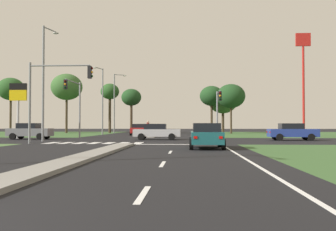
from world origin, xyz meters
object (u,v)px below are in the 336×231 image
at_px(traffic_signal_near_left, 52,88).
at_px(treeline_second, 67,87).
at_px(street_lamp_second, 44,77).
at_px(treeline_sixth, 212,96).
at_px(car_silver_fourth, 157,132).
at_px(car_blue_fifth, 292,132).
at_px(fuel_price_totem, 18,98).
at_px(car_maroon_near, 147,129).
at_px(traffic_signal_far_left, 75,98).
at_px(car_teal_second, 206,136).
at_px(treeline_fourth, 131,98).
at_px(pedestrian_at_median, 148,127).
at_px(treeline_seventh, 231,96).
at_px(fastfood_pole_sign, 303,62).
at_px(treeline_third, 110,92).
at_px(treeline_fifth, 223,101).
at_px(car_grey_sixth, 30,131).
at_px(traffic_signal_far_right, 218,105).
at_px(street_lamp_fourth, 115,100).
at_px(car_red_third, 139,129).
at_px(street_lamp_third, 102,97).
at_px(treeline_near, 11,89).

xyz_separation_m(traffic_signal_near_left, treeline_second, (-11.03, 37.03, 3.82)).
height_order(street_lamp_second, treeline_sixth, street_lamp_second).
xyz_separation_m(car_silver_fourth, car_blue_fifth, (12.69, -0.52, 0.02)).
bearing_deg(fuel_price_totem, car_silver_fourth, -8.15).
height_order(car_maroon_near, traffic_signal_far_left, traffic_signal_far_left).
relative_size(car_teal_second, treeline_fourth, 0.58).
bearing_deg(traffic_signal_near_left, pedestrian_at_median, 69.28).
relative_size(pedestrian_at_median, treeline_seventh, 0.22).
height_order(traffic_signal_far_left, street_lamp_second, street_lamp_second).
height_order(traffic_signal_near_left, fastfood_pole_sign, fastfood_pole_sign).
height_order(car_teal_second, car_silver_fourth, car_teal_second).
bearing_deg(traffic_signal_near_left, treeline_seventh, 62.94).
bearing_deg(street_lamp_second, pedestrian_at_median, 54.12).
relative_size(traffic_signal_far_left, treeline_fourth, 0.83).
relative_size(pedestrian_at_median, treeline_third, 0.20).
distance_m(car_teal_second, fastfood_pole_sign, 28.80).
distance_m(treeline_fourth, treeline_seventh, 16.45).
bearing_deg(treeline_seventh, treeline_fifth, 97.91).
relative_size(car_teal_second, treeline_fifth, 0.55).
xyz_separation_m(car_grey_sixth, pedestrian_at_median, (11.10, 6.44, 0.39)).
relative_size(traffic_signal_near_left, treeline_fourth, 0.83).
bearing_deg(treeline_seventh, car_teal_second, -98.65).
relative_size(treeline_fourth, treeline_sixth, 0.90).
bearing_deg(traffic_signal_far_right, car_maroon_near, 113.26).
bearing_deg(street_lamp_fourth, traffic_signal_far_left, -89.07).
relative_size(car_maroon_near, traffic_signal_near_left, 0.74).
bearing_deg(street_lamp_second, car_red_third, 73.48).
bearing_deg(street_lamp_third, street_lamp_second, -89.75).
distance_m(traffic_signal_far_right, treeline_second, 35.56).
bearing_deg(street_lamp_second, treeline_second, 105.03).
relative_size(car_teal_second, traffic_signal_near_left, 0.69).
relative_size(treeline_near, treeline_fourth, 1.29).
bearing_deg(pedestrian_at_median, treeline_sixth, 42.41).
xyz_separation_m(car_teal_second, pedestrian_at_median, (-5.73, 19.96, 0.42)).
height_order(car_red_third, car_grey_sixth, car_grey_sixth).
relative_size(car_maroon_near, treeline_sixth, 0.55).
xyz_separation_m(car_blue_fifth, street_lamp_second, (-22.21, -3.44, 4.78)).
height_order(pedestrian_at_median, treeline_fifth, treeline_fifth).
xyz_separation_m(treeline_near, treeline_fourth, (21.13, -1.16, -1.65)).
distance_m(traffic_signal_far_right, fastfood_pole_sign, 14.64).
bearing_deg(treeline_second, fuel_price_totem, -82.16).
bearing_deg(treeline_sixth, pedestrian_at_median, -110.94).
bearing_deg(car_red_third, car_blue_fifth, 135.84).
bearing_deg(car_maroon_near, car_red_third, 90.40).
distance_m(car_maroon_near, fuel_price_totem, 27.28).
distance_m(traffic_signal_far_right, treeline_fifth, 28.21).
bearing_deg(treeline_second, treeline_fourth, -14.04).
distance_m(car_maroon_near, car_teal_second, 40.67).
relative_size(car_silver_fourth, car_blue_fifth, 1.02).
distance_m(traffic_signal_far_left, street_lamp_second, 7.37).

